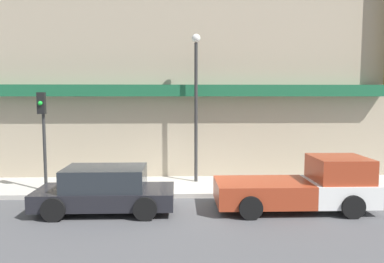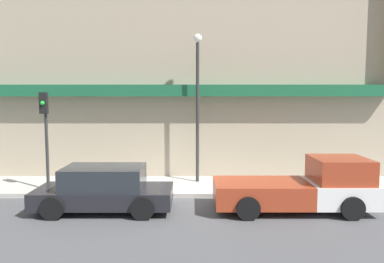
% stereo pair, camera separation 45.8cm
% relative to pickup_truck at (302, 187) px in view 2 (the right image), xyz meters
% --- Properties ---
extents(ground_plane, '(80.00, 80.00, 0.00)m').
position_rel_pickup_truck_xyz_m(ground_plane, '(-4.28, 1.48, -0.78)').
color(ground_plane, '#4C4C4F').
extents(sidewalk, '(36.00, 3.05, 0.17)m').
position_rel_pickup_truck_xyz_m(sidewalk, '(-4.28, 3.01, -0.69)').
color(sidewalk, '#B7B2A8').
rests_on(sidewalk, ground).
extents(building, '(19.80, 3.80, 11.32)m').
position_rel_pickup_truck_xyz_m(building, '(-4.27, 6.01, 4.87)').
color(building, tan).
rests_on(building, ground).
extents(pickup_truck, '(5.12, 2.14, 1.77)m').
position_rel_pickup_truck_xyz_m(pickup_truck, '(0.00, 0.00, 0.00)').
color(pickup_truck, white).
rests_on(pickup_truck, ground).
extents(parked_car, '(4.44, 2.09, 1.47)m').
position_rel_pickup_truck_xyz_m(parked_car, '(-6.55, -0.00, -0.06)').
color(parked_car, black).
rests_on(parked_car, ground).
extents(fire_hydrant, '(0.18, 0.18, 0.61)m').
position_rel_pickup_truck_xyz_m(fire_hydrant, '(-5.87, 2.29, -0.30)').
color(fire_hydrant, '#196633').
rests_on(fire_hydrant, sidewalk).
extents(street_lamp, '(0.36, 0.36, 6.13)m').
position_rel_pickup_truck_xyz_m(street_lamp, '(-3.44, 3.52, 3.17)').
color(street_lamp, '#2D2D2D').
rests_on(street_lamp, sidewalk).
extents(traffic_light, '(0.28, 0.42, 3.74)m').
position_rel_pickup_truck_xyz_m(traffic_light, '(-9.22, 2.03, 1.96)').
color(traffic_light, '#2D2D2D').
rests_on(traffic_light, sidewalk).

